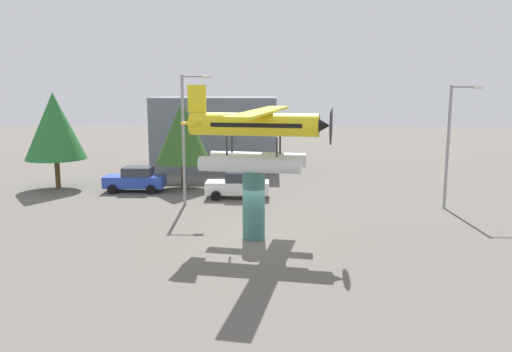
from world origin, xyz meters
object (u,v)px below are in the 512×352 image
object	(u,v)px
streetlight_primary	(186,131)
tree_west	(54,126)
streetlight_secondary	(452,138)
tree_east	(183,132)
floatplane_monument	(256,135)
display_pedestal	(254,204)
car_near_blue	(135,179)
storefront_building	(217,133)
car_mid_white	(238,185)

from	to	relation	value
streetlight_primary	tree_west	distance (m)	11.46
streetlight_secondary	tree_east	world-z (taller)	streetlight_secondary
floatplane_monument	tree_west	size ratio (longest dim) A/B	1.50
tree_west	display_pedestal	bearing A→B (deg)	-39.27
car_near_blue	tree_west	xyz separation A→B (m)	(-5.98, 0.94, 3.67)
streetlight_secondary	storefront_building	size ratio (longest dim) A/B	0.69
car_near_blue	tree_east	xyz separation A→B (m)	(3.21, 1.37, 3.23)
streetlight_secondary	tree_east	size ratio (longest dim) A/B	1.17
floatplane_monument	car_mid_white	xyz separation A→B (m)	(-1.54, 9.35, -4.26)
storefront_building	tree_west	distance (m)	14.54
floatplane_monument	streetlight_secondary	bearing A→B (deg)	40.00
car_near_blue	tree_west	world-z (taller)	tree_west
tree_east	streetlight_secondary	bearing A→B (deg)	-18.45
car_near_blue	tree_east	bearing A→B (deg)	-156.94
streetlight_primary	tree_east	bearing A→B (deg)	102.40
display_pedestal	streetlight_secondary	distance (m)	13.71
storefront_building	tree_east	size ratio (longest dim) A/B	1.69
car_mid_white	tree_east	xyz separation A→B (m)	(-4.23, 3.22, 3.23)
floatplane_monument	car_near_blue	distance (m)	14.98
display_pedestal	storefront_building	world-z (taller)	storefront_building
streetlight_primary	tree_east	xyz separation A→B (m)	(-1.17, 5.33, -0.57)
display_pedestal	streetlight_primary	distance (m)	8.98
car_mid_white	streetlight_secondary	distance (m)	13.72
storefront_building	tree_east	distance (m)	9.60
streetlight_secondary	car_near_blue	bearing A→B (deg)	167.89
car_mid_white	streetlight_primary	bearing A→B (deg)	34.61
floatplane_monument	car_near_blue	size ratio (longest dim) A/B	2.49
display_pedestal	floatplane_monument	world-z (taller)	floatplane_monument
floatplane_monument	tree_west	distance (m)	19.27
floatplane_monument	streetlight_secondary	size ratio (longest dim) A/B	1.40
car_mid_white	tree_west	xyz separation A→B (m)	(-13.41, 2.79, 3.67)
tree_east	car_near_blue	bearing A→B (deg)	-156.94
floatplane_monument	storefront_building	xyz separation A→B (m)	(-4.37, 22.02, -1.95)
streetlight_primary	car_near_blue	bearing A→B (deg)	137.83
car_mid_white	tree_east	size ratio (longest dim) A/B	0.66
display_pedestal	car_mid_white	bearing A→B (deg)	98.60
tree_west	tree_east	size ratio (longest dim) A/B	1.10
display_pedestal	floatplane_monument	xyz separation A→B (m)	(0.13, -0.02, 3.41)
car_mid_white	tree_east	bearing A→B (deg)	-37.32
tree_west	tree_east	world-z (taller)	tree_west
streetlight_primary	storefront_building	size ratio (longest dim) A/B	0.75
streetlight_primary	tree_west	world-z (taller)	streetlight_primary
car_near_blue	car_mid_white	bearing A→B (deg)	165.98
streetlight_secondary	tree_west	xyz separation A→B (m)	(-26.44, 5.33, 0.19)
streetlight_primary	tree_east	size ratio (longest dim) A/B	1.27
car_mid_white	floatplane_monument	bearing A→B (deg)	99.35
car_near_blue	streetlight_secondary	world-z (taller)	streetlight_secondary
floatplane_monument	storefront_building	distance (m)	22.54
car_near_blue	streetlight_secondary	distance (m)	21.22
floatplane_monument	streetlight_primary	distance (m)	8.59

